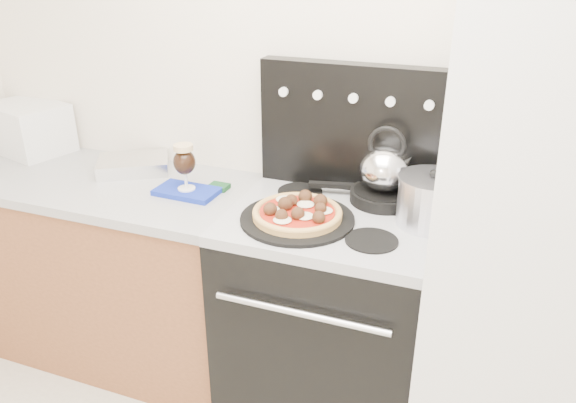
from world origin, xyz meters
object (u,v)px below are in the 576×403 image
at_px(base_cabinet, 106,269).
at_px(tea_kettle, 385,165).
at_px(toaster_oven, 29,128).
at_px(beer_glass, 185,167).
at_px(fridge, 539,243).
at_px(stove_body, 329,321).
at_px(oven_mitt, 187,191).
at_px(stock_pot, 431,202).
at_px(skillet, 383,196).
at_px(pizza_pan, 297,219).
at_px(pizza, 297,211).

bearing_deg(base_cabinet, tea_kettle, 6.93).
distance_m(toaster_oven, beer_glass, 0.99).
distance_m(fridge, toaster_oven, 2.31).
xyz_separation_m(stove_body, oven_mitt, (-0.62, 0.01, 0.47)).
height_order(base_cabinet, tea_kettle, tea_kettle).
height_order(oven_mitt, stock_pot, stock_pot).
bearing_deg(skillet, beer_glass, -167.92).
bearing_deg(pizza_pan, stove_body, 40.98).
bearing_deg(pizza_pan, skillet, 46.67).
relative_size(base_cabinet, fridge, 0.76).
height_order(stove_body, pizza_pan, pizza_pan).
bearing_deg(toaster_oven, stock_pot, 10.79).
bearing_deg(beer_glass, stock_pot, 2.17).
bearing_deg(pizza, oven_mitt, 168.49).
relative_size(oven_mitt, tea_kettle, 1.18).
height_order(base_cabinet, beer_glass, beer_glass).
height_order(fridge, oven_mitt, fridge).
bearing_deg(toaster_oven, tea_kettle, 14.46).
height_order(pizza_pan, stock_pot, stock_pot).
bearing_deg(oven_mitt, skillet, 12.08).
relative_size(fridge, toaster_oven, 5.16).
bearing_deg(stove_body, pizza_pan, -139.02).
distance_m(fridge, tea_kettle, 0.60).
bearing_deg(base_cabinet, beer_glass, -1.44).
xyz_separation_m(pizza, tea_kettle, (0.25, 0.27, 0.12)).
height_order(beer_glass, pizza_pan, beer_glass).
distance_m(toaster_oven, skillet, 1.74).
xyz_separation_m(stove_body, tea_kettle, (0.15, 0.18, 0.63)).
height_order(skillet, tea_kettle, tea_kettle).
distance_m(oven_mitt, beer_glass, 0.11).
distance_m(oven_mitt, tea_kettle, 0.80).
distance_m(pizza_pan, stock_pot, 0.47).
bearing_deg(stove_body, stock_pot, 8.23).
height_order(oven_mitt, skillet, skillet).
xyz_separation_m(base_cabinet, toaster_oven, (-0.49, 0.18, 0.59)).
relative_size(toaster_oven, pizza_pan, 0.89).
bearing_deg(tea_kettle, base_cabinet, -162.11).
bearing_deg(fridge, tea_kettle, 159.87).
distance_m(fridge, pizza_pan, 0.81).
bearing_deg(stove_body, skillet, 50.11).
relative_size(stove_body, toaster_oven, 2.39).
relative_size(toaster_oven, pizza, 1.15).
bearing_deg(tea_kettle, toaster_oven, -170.09).
distance_m(base_cabinet, toaster_oven, 0.79).
distance_m(oven_mitt, stock_pot, 0.97).
distance_m(toaster_oven, stock_pot, 1.94).
distance_m(beer_glass, stock_pot, 0.96).
distance_m(stove_body, pizza_pan, 0.51).
relative_size(toaster_oven, beer_glass, 1.90).
bearing_deg(base_cabinet, stock_pot, 0.96).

